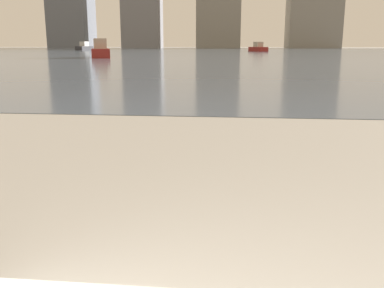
% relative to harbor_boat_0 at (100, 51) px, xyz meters
% --- Properties ---
extents(harbor_water, '(180.00, 110.00, 0.01)m').
position_rel_harbor_boat_0_xyz_m(harbor_water, '(11.48, 25.96, -0.56)').
color(harbor_water, slate).
rests_on(harbor_water, ground_plane).
extents(harbor_boat_0, '(2.73, 4.48, 1.59)m').
position_rel_harbor_boat_0_xyz_m(harbor_boat_0, '(0.00, 0.00, 0.00)').
color(harbor_boat_0, maroon).
rests_on(harbor_boat_0, harbor_water).
extents(harbor_boat_1, '(2.09, 4.27, 1.53)m').
position_rel_harbor_boat_0_xyz_m(harbor_boat_1, '(-15.79, 39.94, -0.02)').
color(harbor_boat_1, '#2D2D33').
rests_on(harbor_boat_1, harbor_water).
extents(harbor_boat_3, '(2.91, 4.00, 1.43)m').
position_rel_harbor_boat_0_xyz_m(harbor_boat_3, '(14.62, 31.29, -0.05)').
color(harbor_boat_3, maroon).
rests_on(harbor_boat_3, harbor_water).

